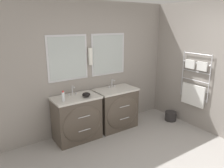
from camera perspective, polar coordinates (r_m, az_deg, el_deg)
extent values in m
cube|color=gray|center=(4.52, -4.28, 4.49)|extent=(5.07, 0.06, 2.60)
cube|color=silver|center=(4.18, -11.49, 6.67)|extent=(0.80, 0.01, 0.86)
cube|color=#B2BCBA|center=(4.17, -11.43, 6.65)|extent=(0.73, 0.01, 0.79)
cube|color=silver|center=(4.60, -0.98, 7.77)|extent=(0.80, 0.01, 0.86)
cube|color=#B2BCBA|center=(4.59, -0.90, 7.75)|extent=(0.73, 0.01, 0.79)
cylinder|color=white|center=(4.32, -5.64, 7.19)|extent=(0.08, 0.08, 0.33)
cube|color=silver|center=(4.37, -5.97, 7.27)|extent=(0.05, 0.02, 0.08)
cube|color=gray|center=(4.82, 22.34, 4.05)|extent=(0.06, 4.34, 2.60)
cylinder|color=silver|center=(4.68, 24.14, 1.13)|extent=(0.02, 0.02, 0.98)
cylinder|color=silver|center=(5.03, 17.97, 2.69)|extent=(0.02, 0.02, 0.98)
cylinder|color=silver|center=(4.77, 21.48, 7.31)|extent=(0.02, 0.64, 0.02)
cylinder|color=silver|center=(4.79, 21.26, 5.15)|extent=(0.02, 0.64, 0.02)
cylinder|color=silver|center=(4.83, 21.05, 3.00)|extent=(0.02, 0.64, 0.02)
cylinder|color=silver|center=(4.87, 20.84, 0.89)|extent=(0.02, 0.64, 0.02)
cylinder|color=silver|center=(4.91, 20.63, -1.18)|extent=(0.02, 0.64, 0.02)
cylinder|color=silver|center=(4.97, 20.43, -3.21)|extent=(0.02, 0.64, 0.02)
cube|color=white|center=(4.94, 20.36, -2.70)|extent=(0.04, 0.54, 0.45)
cube|color=white|center=(4.71, 22.48, 4.30)|extent=(0.04, 0.22, 0.18)
cube|color=white|center=(4.87, 19.73, 4.91)|extent=(0.04, 0.22, 0.18)
cube|color=#4C4238|center=(4.26, -9.21, -9.01)|extent=(0.84, 0.51, 0.82)
ellipsoid|color=#4C4238|center=(4.05, -7.66, -10.29)|extent=(0.77, 0.11, 0.69)
cube|color=beige|center=(4.10, -9.46, -3.58)|extent=(0.87, 0.53, 0.04)
ellipsoid|color=white|center=(4.09, -9.30, -3.88)|extent=(0.43, 0.38, 0.07)
cylinder|color=silver|center=(3.93, -7.31, -8.51)|extent=(0.23, 0.01, 0.01)
cylinder|color=silver|center=(4.04, -7.18, -11.89)|extent=(0.23, 0.01, 0.01)
cube|color=#4C4238|center=(4.67, 0.94, -6.53)|extent=(0.84, 0.51, 0.82)
ellipsoid|color=#4C4238|center=(4.48, 2.81, -7.54)|extent=(0.77, 0.11, 0.69)
cube|color=beige|center=(4.53, 0.96, -1.53)|extent=(0.87, 0.53, 0.04)
ellipsoid|color=white|center=(4.51, 1.15, -1.78)|extent=(0.43, 0.38, 0.07)
cylinder|color=silver|center=(4.37, 3.36, -5.85)|extent=(0.23, 0.01, 0.01)
cylinder|color=silver|center=(4.48, 3.30, -8.96)|extent=(0.23, 0.01, 0.01)
cylinder|color=silver|center=(4.19, -10.33, -1.64)|extent=(0.02, 0.02, 0.18)
cylinder|color=silver|center=(4.12, -10.10, -0.75)|extent=(0.02, 0.10, 0.02)
cylinder|color=silver|center=(4.19, -11.16, -2.74)|extent=(0.03, 0.03, 0.04)
cylinder|color=silver|center=(4.24, -9.42, -2.42)|extent=(0.03, 0.03, 0.04)
cylinder|color=silver|center=(4.61, -0.02, 0.20)|extent=(0.02, 0.02, 0.18)
cylinder|color=silver|center=(4.55, 0.33, 1.03)|extent=(0.02, 0.10, 0.02)
cylinder|color=silver|center=(4.59, -0.74, -0.80)|extent=(0.03, 0.03, 0.04)
cylinder|color=silver|center=(4.67, 0.69, -0.53)|extent=(0.03, 0.03, 0.04)
cylinder|color=silver|center=(3.89, -12.63, -3.25)|extent=(0.05, 0.05, 0.16)
cylinder|color=red|center=(3.87, -12.71, -1.94)|extent=(0.03, 0.03, 0.02)
ellipsoid|color=black|center=(4.05, -6.75, -2.78)|extent=(0.15, 0.15, 0.09)
cylinder|color=#282626|center=(5.26, 15.08, -8.08)|extent=(0.26, 0.26, 0.21)
torus|color=#282626|center=(5.22, 15.16, -7.09)|extent=(0.26, 0.26, 0.01)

